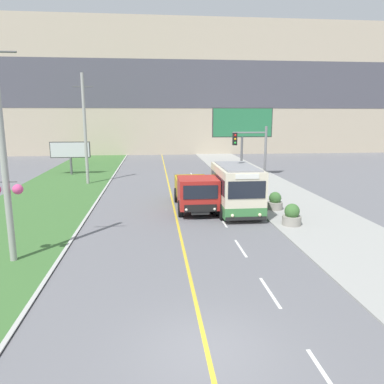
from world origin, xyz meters
name	(u,v)px	position (x,y,z in m)	size (l,w,h in m)	color
ground_plane	(207,351)	(0.00, 0.00, 0.00)	(300.00, 300.00, 0.00)	slate
lane_marking_centre	(211,322)	(0.32, 1.45, 0.00)	(2.88, 140.00, 0.01)	gold
apartment_block_background	(160,89)	(0.00, 55.87, 10.60)	(80.00, 8.04, 21.19)	#BCAD93
city_bus	(236,189)	(3.96, 14.35, 1.58)	(2.66, 5.55, 3.12)	beige
dump_truck	(196,193)	(1.43, 15.06, 1.22)	(2.57, 7.09, 2.40)	black
utility_pole_near	(3,154)	(-7.54, 7.26, 4.69)	(1.80, 0.44, 9.92)	#9E9E99
utility_pole_far	(85,129)	(-7.49, 26.27, 5.05)	(1.80, 0.28, 9.98)	#9E9E99
traffic_light_mast	(255,157)	(5.30, 14.92, 3.57)	(2.28, 0.32, 5.58)	slate
billboard_large	(242,125)	(7.67, 28.67, 5.36)	(6.15, 0.24, 7.03)	#59595B
billboard_small	(70,151)	(-10.17, 32.08, 2.57)	(4.17, 0.24, 3.54)	#59595B
planter_round_near	(292,216)	(6.50, 11.09, 0.63)	(1.08, 1.08, 1.25)	gray
planter_round_second	(275,202)	(6.70, 14.75, 0.60)	(1.01, 1.01, 1.19)	gray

